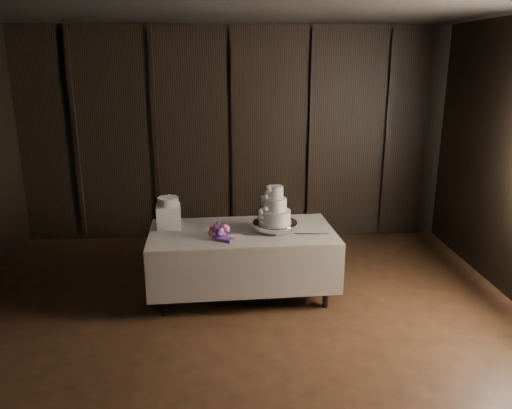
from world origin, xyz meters
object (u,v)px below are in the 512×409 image
(cake_stand, at_px, (275,226))
(small_cake, at_px, (168,201))
(display_table, at_px, (242,260))
(wedding_cake, at_px, (273,209))
(bouquet, at_px, (220,231))
(box_pedestal, at_px, (169,216))

(cake_stand, relative_size, small_cake, 2.14)
(display_table, relative_size, cake_stand, 4.24)
(small_cake, bearing_deg, display_table, -10.65)
(wedding_cake, bearing_deg, small_cake, 151.94)
(cake_stand, xyz_separation_m, bouquet, (-0.59, -0.19, 0.02))
(cake_stand, distance_m, box_pedestal, 1.17)
(cake_stand, relative_size, bouquet, 1.25)
(display_table, relative_size, box_pedestal, 7.89)
(wedding_cake, relative_size, box_pedestal, 1.54)
(small_cake, bearing_deg, wedding_cake, -8.67)
(cake_stand, xyz_separation_m, small_cake, (-1.15, 0.15, 0.25))
(wedding_cake, height_order, small_cake, wedding_cake)
(display_table, height_order, bouquet, bouquet)
(box_pedestal, bearing_deg, bouquet, -31.09)
(wedding_cake, distance_m, box_pedestal, 1.14)
(cake_stand, bearing_deg, bouquet, -162.30)
(wedding_cake, xyz_separation_m, small_cake, (-1.13, 0.17, 0.05))
(wedding_cake, distance_m, bouquet, 0.61)
(box_pedestal, bearing_deg, cake_stand, -7.64)
(display_table, distance_m, box_pedestal, 0.94)
(bouquet, bearing_deg, cake_stand, 17.70)
(cake_stand, height_order, wedding_cake, wedding_cake)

